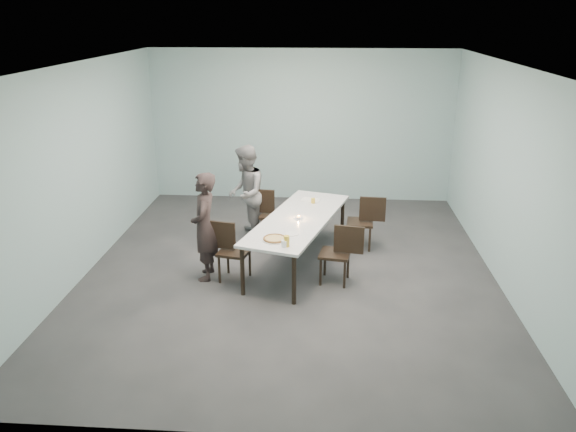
# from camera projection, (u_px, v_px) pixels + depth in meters

# --- Properties ---
(ground) EXTENTS (7.00, 7.00, 0.00)m
(ground) POSITION_uv_depth(u_px,v_px,m) (290.00, 270.00, 8.42)
(ground) COLOR #333335
(ground) RESTS_ON ground
(room_shell) EXTENTS (6.02, 7.02, 3.01)m
(room_shell) POSITION_uv_depth(u_px,v_px,m) (290.00, 137.00, 7.72)
(room_shell) COLOR #96B9BD
(room_shell) RESTS_ON ground
(table) EXTENTS (1.59, 2.75, 0.75)m
(table) POSITION_uv_depth(u_px,v_px,m) (298.00, 221.00, 8.41)
(table) COLOR white
(table) RESTS_ON ground
(chair_near_left) EXTENTS (0.64, 0.50, 0.87)m
(chair_near_left) POSITION_uv_depth(u_px,v_px,m) (229.00, 247.00, 7.99)
(chair_near_left) COLOR black
(chair_near_left) RESTS_ON ground
(chair_far_left) EXTENTS (0.63, 0.46, 0.87)m
(chair_far_left) POSITION_uv_depth(u_px,v_px,m) (269.00, 211.00, 9.42)
(chair_far_left) COLOR black
(chair_far_left) RESTS_ON ground
(chair_near_right) EXTENTS (0.64, 0.49, 0.87)m
(chair_near_right) POSITION_uv_depth(u_px,v_px,m) (341.00, 250.00, 7.88)
(chair_near_right) COLOR black
(chair_near_right) RESTS_ON ground
(chair_far_right) EXTENTS (0.63, 0.45, 0.87)m
(chair_far_right) POSITION_uv_depth(u_px,v_px,m) (365.00, 219.00, 9.07)
(chair_far_right) COLOR black
(chair_far_right) RESTS_ON ground
(diner_near) EXTENTS (0.42, 0.60, 1.58)m
(diner_near) POSITION_uv_depth(u_px,v_px,m) (205.00, 227.00, 7.94)
(diner_near) COLOR black
(diner_near) RESTS_ON ground
(diner_far) EXTENTS (0.64, 0.81, 1.61)m
(diner_far) POSITION_uv_depth(u_px,v_px,m) (246.00, 193.00, 9.35)
(diner_far) COLOR slate
(diner_far) RESTS_ON ground
(pizza) EXTENTS (0.34, 0.34, 0.04)m
(pizza) POSITION_uv_depth(u_px,v_px,m) (275.00, 239.00, 7.57)
(pizza) COLOR white
(pizza) RESTS_ON table
(side_plate) EXTENTS (0.18, 0.18, 0.01)m
(side_plate) POSITION_uv_depth(u_px,v_px,m) (292.00, 234.00, 7.77)
(side_plate) COLOR white
(side_plate) RESTS_ON table
(beer_glass) EXTENTS (0.08, 0.08, 0.15)m
(beer_glass) POSITION_uv_depth(u_px,v_px,m) (287.00, 241.00, 7.34)
(beer_glass) COLOR gold
(beer_glass) RESTS_ON table
(water_tumbler) EXTENTS (0.08, 0.08, 0.09)m
(water_tumbler) POSITION_uv_depth(u_px,v_px,m) (284.00, 244.00, 7.34)
(water_tumbler) COLOR silver
(water_tumbler) RESTS_ON table
(tealight) EXTENTS (0.06, 0.06, 0.05)m
(tealight) POSITION_uv_depth(u_px,v_px,m) (298.00, 218.00, 8.33)
(tealight) COLOR silver
(tealight) RESTS_ON table
(amber_tumbler) EXTENTS (0.07, 0.07, 0.08)m
(amber_tumbler) POSITION_uv_depth(u_px,v_px,m) (313.00, 201.00, 9.02)
(amber_tumbler) COLOR gold
(amber_tumbler) RESTS_ON table
(menu) EXTENTS (0.35, 0.30, 0.01)m
(menu) POSITION_uv_depth(u_px,v_px,m) (311.00, 200.00, 9.18)
(menu) COLOR silver
(menu) RESTS_ON table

